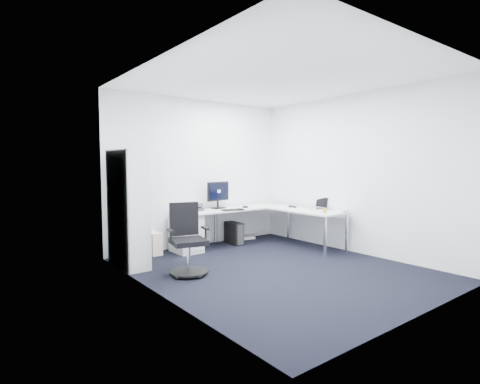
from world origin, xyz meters
TOP-DOWN VIEW (x-y plane):
  - ground at (0.00, 0.00)m, footprint 4.20×4.20m
  - ceiling at (0.00, 0.00)m, footprint 4.20×4.20m
  - wall_back at (0.00, 2.10)m, footprint 3.60×0.02m
  - wall_front at (0.00, -2.10)m, footprint 3.60×0.02m
  - wall_left at (-1.80, 0.00)m, footprint 0.02×4.20m
  - wall_right at (1.80, 0.00)m, footprint 0.02×4.20m
  - l_desk at (0.55, 1.40)m, footprint 2.36×1.32m
  - drawer_pedestal at (-0.50, 1.72)m, footprint 0.42×0.52m
  - bookshelf at (-1.62, 1.45)m, footprint 0.34×0.86m
  - task_chair at (-1.14, 0.52)m, footprint 0.66×0.66m
  - black_pc_tower at (0.54, 1.75)m, footprint 0.22×0.44m
  - beige_pc_tower at (-1.01, 1.94)m, footprint 0.19×0.40m
  - power_strip at (0.99, 1.91)m, footprint 0.37×0.10m
  - monitor at (0.26, 1.84)m, footprint 0.56×0.27m
  - black_keyboard at (0.31, 1.47)m, footprint 0.41×0.17m
  - mouse at (0.73, 1.64)m, footprint 0.06×0.10m
  - desk_phone at (-0.27, 1.76)m, footprint 0.22×0.22m
  - laptop at (1.60, 0.69)m, footprint 0.34×0.33m
  - white_keyboard at (1.30, 0.74)m, footprint 0.18×0.45m
  - headphones at (1.49, 1.14)m, footprint 0.13×0.19m
  - orange_fruit at (1.36, 0.25)m, footprint 0.07×0.07m
  - tissue_box at (1.48, -0.02)m, footprint 0.15×0.23m

SIDE VIEW (x-z plane):
  - ground at x=0.00m, z-range 0.00..0.00m
  - power_strip at x=0.99m, z-range 0.00..0.04m
  - beige_pc_tower at x=-1.01m, z-range 0.00..0.37m
  - black_pc_tower at x=0.54m, z-range 0.00..0.41m
  - drawer_pedestal at x=-0.50m, z-range 0.00..0.64m
  - l_desk at x=0.55m, z-range 0.00..0.69m
  - task_chair at x=-1.14m, z-range 0.00..0.98m
  - white_keyboard at x=1.30m, z-range 0.69..0.70m
  - black_keyboard at x=0.31m, z-range 0.69..0.71m
  - mouse at x=0.73m, z-range 0.69..0.72m
  - headphones at x=1.49m, z-range 0.69..0.74m
  - orange_fruit at x=1.36m, z-range 0.69..0.76m
  - tissue_box at x=1.48m, z-range 0.69..0.76m
  - desk_phone at x=-0.27m, z-range 0.69..0.82m
  - laptop at x=1.60m, z-range 0.69..0.92m
  - bookshelf at x=-1.62m, z-range 0.00..1.73m
  - monitor at x=0.26m, z-range 0.69..1.21m
  - wall_back at x=0.00m, z-range 0.00..2.70m
  - wall_front at x=0.00m, z-range 0.00..2.70m
  - wall_left at x=-1.80m, z-range 0.00..2.70m
  - wall_right at x=1.80m, z-range 0.00..2.70m
  - ceiling at x=0.00m, z-range 2.70..2.70m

